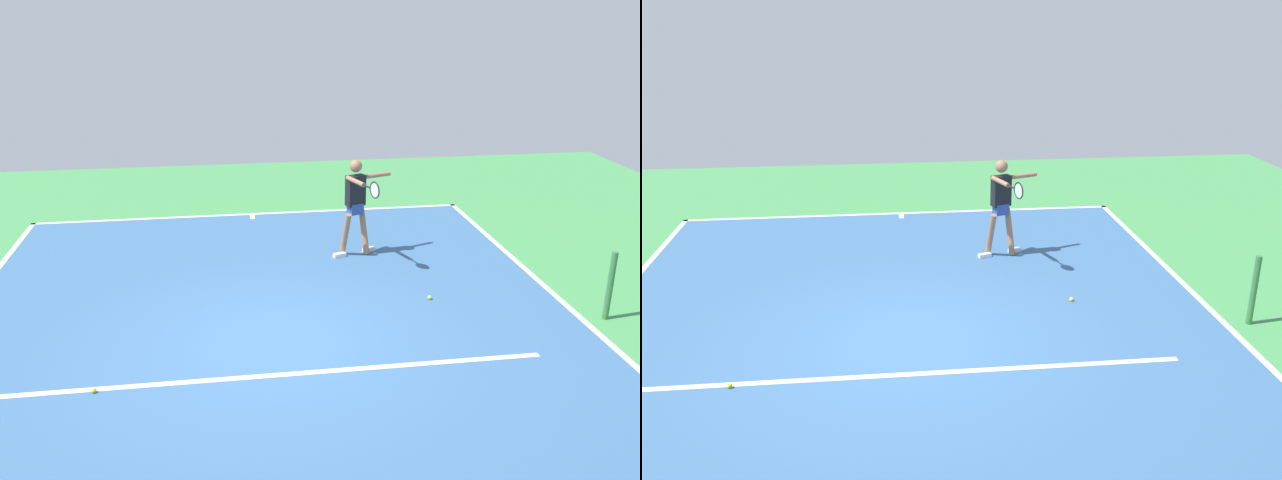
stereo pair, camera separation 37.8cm
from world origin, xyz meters
TOP-DOWN VIEW (x-y plane):
  - ground_plane at (0.00, 0.00)m, footprint 21.29×21.29m
  - court_surface at (0.00, 0.00)m, footprint 9.34×11.87m
  - court_line_baseline_near at (0.00, -5.89)m, footprint 9.34×0.10m
  - court_line_sideline_left at (-4.62, 0.00)m, footprint 0.10×11.87m
  - court_line_service at (0.00, 0.87)m, footprint 7.01×0.10m
  - court_line_centre_mark at (0.00, -5.69)m, footprint 0.10×0.30m
  - net_post at (-4.97, 0.00)m, footprint 0.09×0.09m
  - tennis_player at (-1.79, -3.14)m, footprint 1.13×1.34m
  - tennis_ball_centre_court at (2.28, 0.94)m, footprint 0.07×0.07m
  - tennis_ball_far_corner at (-2.57, -1.04)m, footprint 0.07×0.07m

SIDE VIEW (x-z plane):
  - ground_plane at x=0.00m, z-range 0.00..0.00m
  - court_surface at x=0.00m, z-range 0.00..0.00m
  - court_line_baseline_near at x=0.00m, z-range 0.00..0.01m
  - court_line_sideline_left at x=-4.62m, z-range 0.00..0.01m
  - court_line_service at x=0.00m, z-range 0.00..0.01m
  - court_line_centre_mark at x=0.00m, z-range 0.00..0.01m
  - tennis_ball_centre_court at x=2.28m, z-range 0.00..0.07m
  - tennis_ball_far_corner at x=-2.57m, z-range 0.00..0.07m
  - net_post at x=-4.97m, z-range 0.00..1.07m
  - tennis_player at x=-1.79m, z-range 0.14..1.95m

